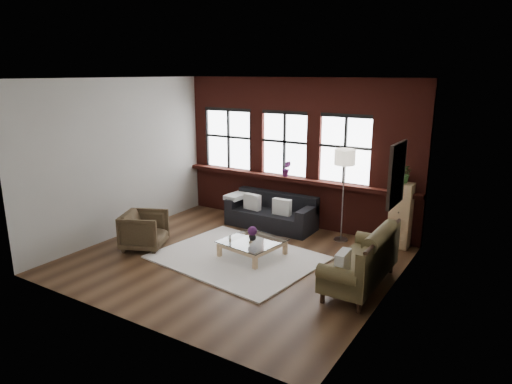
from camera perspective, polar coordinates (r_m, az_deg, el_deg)
The scene contains 26 objects.
floor at distance 8.39m, azimuth -2.78°, elevation -8.42°, with size 5.50×5.50×0.00m, color #3C2416.
ceiling at distance 7.71m, azimuth -3.08°, elevation 14.00°, with size 5.50×5.50×0.00m, color white.
wall_back at distance 10.01m, azimuth 5.29°, elevation 4.93°, with size 5.50×5.50×0.00m, color #B0ADA4.
wall_front at distance 6.08m, azimuth -16.48°, elevation -2.09°, with size 5.50×5.50×0.00m, color #B0ADA4.
wall_left at distance 9.71m, azimuth -16.41°, elevation 4.07°, with size 5.00×5.00×0.00m, color #B0ADA4.
wall_right at distance 6.76m, azimuth 16.61°, elevation -0.44°, with size 5.00×5.00×0.00m, color #B0ADA4.
brick_backwall at distance 9.96m, azimuth 5.14°, elevation 4.88°, with size 5.50×0.12×3.20m, color #4B1711, non-canonical shape.
sill_ledge at distance 9.99m, azimuth 4.83°, elevation 1.64°, with size 5.50×0.30×0.08m, color #4B1711.
window_left at distance 10.86m, azimuth -3.37°, elevation 6.54°, with size 1.38×0.10×1.50m, color black, non-canonical shape.
window_mid at distance 10.08m, azimuth 3.65°, elevation 5.89°, with size 1.38×0.10×1.50m, color black, non-canonical shape.
window_right at distance 9.51m, azimuth 11.13°, elevation 5.10°, with size 1.38×0.10×1.50m, color black, non-canonical shape.
wall_poster at distance 6.99m, azimuth 17.19°, elevation 2.12°, with size 0.05×0.74×0.94m, color black, non-canonical shape.
shag_rug at distance 8.44m, azimuth -2.35°, elevation -8.17°, with size 2.79×2.19×0.03m, color white.
dark_sofa at distance 9.94m, azimuth 1.88°, elevation -2.50°, with size 1.94×0.79×0.70m, color black, non-canonical shape.
pillow_a at distance 10.01m, azimuth -0.46°, elevation -1.24°, with size 0.40×0.14×0.34m, color silver.
pillow_b at distance 9.65m, azimuth 3.26°, elevation -1.88°, with size 0.40×0.14×0.34m, color silver.
vintage_settee at distance 7.38m, azimuth 12.94°, elevation -8.01°, with size 0.82×1.84×0.98m, color #4F4224, non-canonical shape.
pillow_settee at distance 6.88m, azimuth 10.79°, elevation -8.65°, with size 0.14×0.38×0.34m, color silver.
armchair at distance 9.04m, azimuth -13.79°, elevation -4.68°, with size 0.76×0.78×0.71m, color #3C2E1E.
coffee_table at distance 8.45m, azimuth -0.45°, elevation -7.10°, with size 0.98×0.98×0.33m, color tan, non-canonical shape.
vase at distance 8.36m, azimuth -0.45°, elevation -5.59°, with size 0.14×0.14×0.15m, color #B2B2B2.
flowers at distance 8.32m, azimuth -0.46°, elevation -4.90°, with size 0.17×0.17×0.17m, color #4A1A4E.
drawer_chest at distance 9.21m, azimuth 17.68°, elevation -2.76°, with size 0.39×0.39×1.27m, color tan.
potted_plant_top at distance 9.01m, azimuth 18.08°, elevation 2.22°, with size 0.33×0.28×0.36m, color #2D5923.
floor_lamp at distance 9.15m, azimuth 10.84°, elevation -0.03°, with size 0.40×0.40×2.01m, color #A5A5A8, non-canonical shape.
sill_plant at distance 10.00m, azimuth 3.83°, elevation 2.93°, with size 0.19×0.16×0.35m, color #4A1A4E.
Camera 1 is at (4.42, -6.32, 3.30)m, focal length 32.00 mm.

